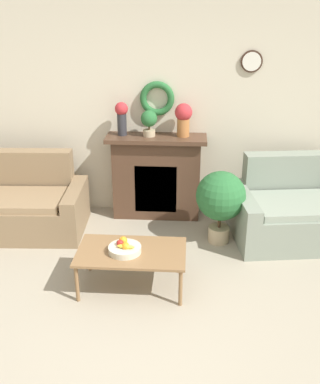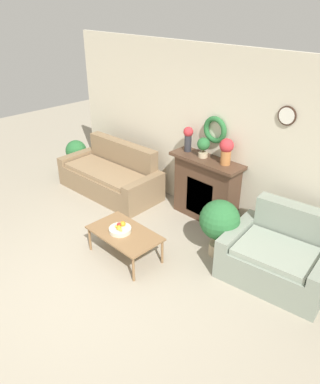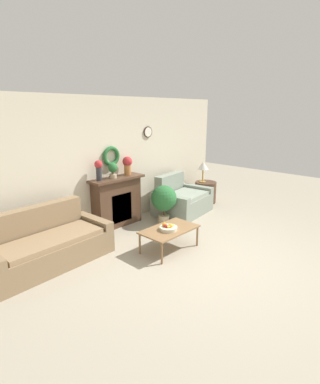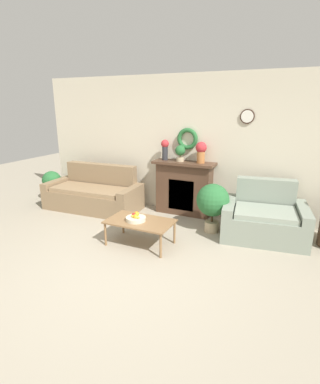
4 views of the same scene
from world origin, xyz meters
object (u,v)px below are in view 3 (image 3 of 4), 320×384
object	(u,v)px
fruit_bowl	(168,228)
table_lamp	(203,166)
vase_on_mantel_right	(127,164)
side_table_by_loveseat	(205,192)
loveseat_right	(181,200)
vase_on_mantel_left	(99,169)
potted_plant_on_mantel	(113,169)
couch_left	(47,245)
potted_plant_floor_by_loveseat	(164,199)
fireplace	(117,201)
coffee_table	(169,231)

from	to	relation	value
fruit_bowl	table_lamp	size ratio (longest dim) A/B	0.56
fruit_bowl	vase_on_mantel_right	world-z (taller)	vase_on_mantel_right
side_table_by_loveseat	table_lamp	distance (m)	0.72
loveseat_right	vase_on_mantel_left	xyz separation A→B (m)	(-2.02, 0.47, 0.99)
vase_on_mantel_left	potted_plant_on_mantel	distance (m)	0.34
couch_left	potted_plant_floor_by_loveseat	bearing A→B (deg)	-6.40
potted_plant_on_mantel	potted_plant_floor_by_loveseat	xyz separation A→B (m)	(0.85, -0.64, -0.70)
fireplace	fruit_bowl	distance (m)	1.65
side_table_by_loveseat	potted_plant_on_mantel	world-z (taller)	potted_plant_on_mantel
fruit_bowl	potted_plant_on_mantel	bearing A→B (deg)	86.73
couch_left	potted_plant_on_mantel	distance (m)	2.04
vase_on_mantel_right	fireplace	bearing A→B (deg)	-179.02
loveseat_right	potted_plant_on_mantel	size ratio (longest dim) A/B	4.57
vase_on_mantel_right	potted_plant_on_mantel	xyz separation A→B (m)	(-0.41, -0.02, -0.05)
vase_on_mantel_left	potted_plant_floor_by_loveseat	distance (m)	1.55
side_table_by_loveseat	potted_plant_on_mantel	xyz separation A→B (m)	(-2.79, 0.38, 0.97)
fireplace	couch_left	xyz separation A→B (m)	(-1.83, -0.49, -0.23)
coffee_table	vase_on_mantel_right	world-z (taller)	vase_on_mantel_right
side_table_by_loveseat	vase_on_mantel_right	world-z (taller)	vase_on_mantel_right
loveseat_right	side_table_by_loveseat	xyz separation A→B (m)	(1.10, 0.07, -0.03)
table_lamp	potted_plant_on_mantel	world-z (taller)	potted_plant_on_mantel
vase_on_mantel_right	fruit_bowl	bearing A→B (deg)	-107.04
vase_on_mantel_right	vase_on_mantel_left	bearing A→B (deg)	-180.00
couch_left	potted_plant_on_mantel	world-z (taller)	potted_plant_on_mantel
vase_on_mantel_right	couch_left	bearing A→B (deg)	-166.99
couch_left	coffee_table	xyz separation A→B (m)	(1.71, -1.12, 0.06)
vase_on_mantel_right	coffee_table	bearing A→B (deg)	-105.31
fruit_bowl	side_table_by_loveseat	distance (m)	3.14
fireplace	potted_plant_on_mantel	distance (m)	0.72
coffee_table	side_table_by_loveseat	bearing A→B (deg)	23.36
table_lamp	vase_on_mantel_left	bearing A→B (deg)	173.57
vase_on_mantel_left	vase_on_mantel_right	xyz separation A→B (m)	(0.74, 0.00, -0.01)
couch_left	fruit_bowl	size ratio (longest dim) A/B	6.50
vase_on_mantel_left	loveseat_right	bearing A→B (deg)	-13.00
fireplace	coffee_table	distance (m)	1.63
fireplace	vase_on_mantel_right	distance (m)	0.82
vase_on_mantel_left	side_table_by_loveseat	bearing A→B (deg)	-7.32
coffee_table	table_lamp	distance (m)	3.09
couch_left	side_table_by_loveseat	xyz separation A→B (m)	(4.53, 0.10, -0.03)
couch_left	potted_plant_on_mantel	xyz separation A→B (m)	(1.75, 0.48, 0.94)
loveseat_right	vase_on_mantel_right	distance (m)	1.68
vase_on_mantel_right	potted_plant_floor_by_loveseat	size ratio (longest dim) A/B	0.47
fireplace	table_lamp	size ratio (longest dim) A/B	2.20
side_table_by_loveseat	potted_plant_floor_by_loveseat	xyz separation A→B (m)	(-1.93, -0.26, 0.27)
couch_left	table_lamp	xyz separation A→B (m)	(4.46, 0.15, 0.68)
table_lamp	coffee_table	bearing A→B (deg)	-155.11
fruit_bowl	potted_plant_on_mantel	world-z (taller)	potted_plant_on_mantel
coffee_table	table_lamp	bearing A→B (deg)	24.89
table_lamp	vase_on_mantel_right	bearing A→B (deg)	171.52
potted_plant_on_mantel	potted_plant_floor_by_loveseat	size ratio (longest dim) A/B	0.37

